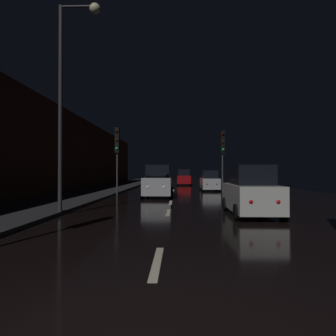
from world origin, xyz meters
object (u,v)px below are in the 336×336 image
(car_distant_taillights, at_px, (184,178))
(traffic_light_far_right, at_px, (223,147))
(car_approaching_headlights, at_px, (158,182))
(car_parked_right_far, at_px, (210,181))
(streetlamp_overhead, at_px, (70,78))
(car_parked_right_near, at_px, (251,192))
(traffic_light_far_left, at_px, (117,146))

(car_distant_taillights, bearing_deg, traffic_light_far_right, -168.45)
(car_approaching_headlights, height_order, car_distant_taillights, car_approaching_headlights)
(car_parked_right_far, bearing_deg, traffic_light_far_right, -162.62)
(traffic_light_far_right, xyz_separation_m, streetlamp_overhead, (-8.08, -13.48, 1.76))
(car_distant_taillights, bearing_deg, streetlamp_overhead, 169.53)
(traffic_light_far_right, height_order, car_parked_right_near, traffic_light_far_right)
(car_approaching_headlights, bearing_deg, traffic_light_far_right, 132.26)
(car_parked_right_near, height_order, car_distant_taillights, car_distant_taillights)
(streetlamp_overhead, height_order, car_approaching_headlights, streetlamp_overhead)
(traffic_light_far_left, bearing_deg, traffic_light_far_right, 109.18)
(streetlamp_overhead, distance_m, car_parked_right_far, 18.23)
(traffic_light_far_right, bearing_deg, traffic_light_far_left, -79.63)
(traffic_light_far_left, height_order, car_distant_taillights, traffic_light_far_left)
(car_parked_right_near, bearing_deg, traffic_light_far_left, 35.58)
(car_parked_right_near, bearing_deg, traffic_light_far_right, -3.45)
(car_parked_right_far, relative_size, car_distant_taillights, 0.91)
(streetlamp_overhead, distance_m, car_approaching_headlights, 10.38)
(traffic_light_far_left, height_order, traffic_light_far_right, traffic_light_far_right)
(car_approaching_headlights, bearing_deg, car_parked_right_far, 149.18)
(car_approaching_headlights, relative_size, car_distant_taillights, 1.08)
(car_distant_taillights, bearing_deg, traffic_light_far_left, 162.72)
(streetlamp_overhead, height_order, car_distant_taillights, streetlamp_overhead)
(traffic_light_far_left, distance_m, streetlamp_overhead, 10.80)
(traffic_light_far_left, xyz_separation_m, traffic_light_far_right, (8.29, 2.85, 0.09))
(car_approaching_headlights, xyz_separation_m, car_parked_right_near, (4.29, -8.68, -0.09))
(car_parked_right_near, bearing_deg, streetlamp_overhead, 91.36)
(traffic_light_far_right, bearing_deg, streetlamp_overhead, -39.52)
(streetlamp_overhead, distance_m, car_distant_taillights, 28.68)
(traffic_light_far_left, height_order, streetlamp_overhead, streetlamp_overhead)
(streetlamp_overhead, height_order, car_parked_right_near, streetlamp_overhead)
(traffic_light_far_left, distance_m, car_parked_right_near, 13.16)
(traffic_light_far_left, distance_m, car_distant_taillights, 18.23)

